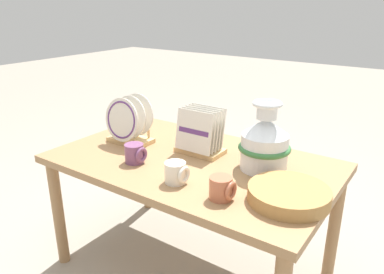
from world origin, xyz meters
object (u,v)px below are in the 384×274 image
(dish_rack_square_plates, at_px, (200,136))
(mug_terracotta_glaze, at_px, (222,188))
(mug_cream_glaze, at_px, (176,173))
(ceramic_vase, at_px, (265,142))
(dish_rack_round_plates, at_px, (128,125))
(mug_plum_glaze, at_px, (135,153))
(wicker_charger_stack, at_px, (289,195))

(dish_rack_square_plates, distance_m, mug_terracotta_glaze, 0.46)
(mug_cream_glaze, bearing_deg, dish_rack_square_plates, 106.99)
(ceramic_vase, relative_size, dish_rack_round_plates, 1.25)
(dish_rack_square_plates, xyz_separation_m, mug_terracotta_glaze, (0.31, -0.33, -0.04))
(ceramic_vase, height_order, dish_rack_square_plates, ceramic_vase)
(mug_plum_glaze, bearing_deg, ceramic_vase, 28.21)
(ceramic_vase, bearing_deg, mug_cream_glaze, -125.34)
(ceramic_vase, relative_size, dish_rack_square_plates, 1.34)
(dish_rack_round_plates, distance_m, wicker_charger_stack, 0.91)
(mug_terracotta_glaze, bearing_deg, dish_rack_round_plates, 161.35)
(mug_plum_glaze, relative_size, mug_terracotta_glaze, 1.00)
(ceramic_vase, distance_m, dish_rack_square_plates, 0.33)
(wicker_charger_stack, height_order, mug_plum_glaze, mug_plum_glaze)
(dish_rack_square_plates, bearing_deg, mug_plum_glaze, -123.17)
(wicker_charger_stack, distance_m, mug_terracotta_glaze, 0.24)
(dish_rack_square_plates, height_order, wicker_charger_stack, dish_rack_square_plates)
(ceramic_vase, bearing_deg, dish_rack_square_plates, -179.62)
(dish_rack_square_plates, distance_m, mug_cream_glaze, 0.34)
(ceramic_vase, height_order, dish_rack_round_plates, ceramic_vase)
(ceramic_vase, relative_size, mug_terracotta_glaze, 3.22)
(mug_cream_glaze, bearing_deg, dish_rack_round_plates, 154.70)
(wicker_charger_stack, bearing_deg, ceramic_vase, 133.14)
(dish_rack_round_plates, distance_m, dish_rack_square_plates, 0.39)
(mug_plum_glaze, bearing_deg, dish_rack_round_plates, 139.68)
(dish_rack_square_plates, xyz_separation_m, mug_cream_glaze, (0.10, -0.32, -0.04))
(wicker_charger_stack, xyz_separation_m, mug_cream_glaze, (-0.42, -0.11, 0.02))
(ceramic_vase, xyz_separation_m, mug_plum_glaze, (-0.50, -0.27, -0.08))
(ceramic_vase, relative_size, wicker_charger_stack, 1.01)
(mug_plum_glaze, bearing_deg, wicker_charger_stack, 4.95)
(ceramic_vase, xyz_separation_m, mug_cream_glaze, (-0.23, -0.32, -0.08))
(wicker_charger_stack, bearing_deg, mug_terracotta_glaze, -149.42)
(ceramic_vase, height_order, mug_cream_glaze, ceramic_vase)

